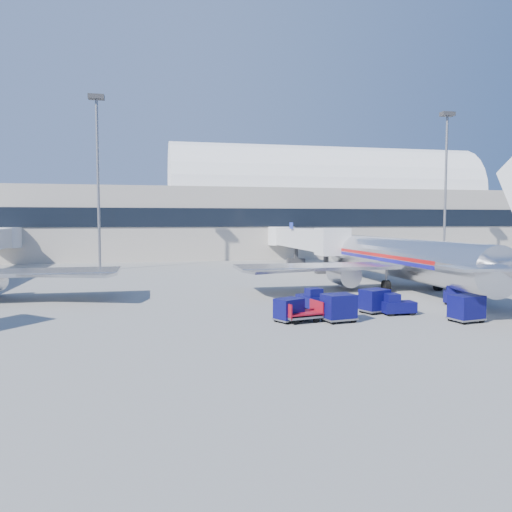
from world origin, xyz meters
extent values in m
plane|color=gray|center=(0.00, 0.00, 0.00)|extent=(260.00, 260.00, 0.00)
cube|color=#B2AA9E|center=(-25.00, 56.00, 6.00)|extent=(170.00, 28.00, 12.00)
cube|color=black|center=(-25.00, 42.05, 7.00)|extent=(170.00, 0.40, 3.00)
cylinder|color=white|center=(20.00, 56.00, 12.00)|extent=(60.00, 18.00, 18.00)
cylinder|color=silver|center=(10.00, 6.00, 2.90)|extent=(3.80, 28.00, 3.80)
sphere|color=silver|center=(10.00, 20.00, 2.90)|extent=(3.72, 3.72, 3.72)
cube|color=#AD0D0F|center=(10.00, 7.00, 3.15)|extent=(3.85, 20.16, 0.32)
cube|color=navy|center=(10.00, 7.00, 2.78)|extent=(3.85, 20.16, 0.32)
cube|color=silver|center=(10.00, 5.00, 2.30)|extent=(32.00, 5.00, 0.28)
cylinder|color=#B7B7BC|center=(4.50, 6.50, 1.35)|extent=(2.10, 3.80, 2.10)
cylinder|color=#B7B7BC|center=(15.50, 6.50, 1.35)|extent=(2.10, 3.80, 2.10)
cylinder|color=black|center=(10.00, 17.00, 0.45)|extent=(0.40, 0.90, 0.90)
cube|color=silver|center=(7.60, 30.00, 4.00)|extent=(2.70, 24.00, 2.70)
cube|color=silver|center=(7.60, 17.80, 4.00)|extent=(3.40, 3.20, 3.20)
cylinder|color=silver|center=(7.60, 41.50, 4.00)|extent=(4.40, 4.40, 3.00)
cube|color=#2D2D30|center=(7.60, 20.00, 1.80)|extent=(0.50, 0.50, 3.00)
cube|color=#2D2D30|center=(7.60, 20.00, 0.45)|extent=(2.60, 1.00, 0.90)
cube|color=#2D2D30|center=(7.60, 33.00, 1.80)|extent=(0.50, 0.50, 3.00)
cube|color=#2D2D30|center=(7.60, 33.00, 0.45)|extent=(2.60, 1.00, 0.90)
cube|color=navy|center=(6.00, 30.00, 5.80)|extent=(0.12, 1.40, 0.90)
cylinder|color=silver|center=(-34.40, 41.50, 4.00)|extent=(4.40, 4.40, 3.00)
cylinder|color=slate|center=(-20.00, 30.00, 11.00)|extent=(0.36, 0.36, 22.00)
cube|color=#2D2D30|center=(-20.00, 30.00, 22.30)|extent=(2.00, 1.20, 0.60)
cylinder|color=slate|center=(30.00, 30.00, 11.00)|extent=(0.36, 0.36, 22.00)
cube|color=#2D2D30|center=(30.00, 30.00, 22.30)|extent=(2.00, 1.20, 0.60)
cube|color=#9E9E96|center=(18.00, 2.00, 0.45)|extent=(3.00, 0.55, 0.90)
cube|color=#090946|center=(3.22, -6.72, 0.54)|extent=(2.28, 1.16, 0.74)
cube|color=#090946|center=(2.73, -6.71, 1.13)|extent=(0.90, 1.00, 0.69)
cylinder|color=black|center=(4.02, -6.29, 0.28)|extent=(0.55, 0.22, 0.55)
cube|color=#090946|center=(9.92, -3.97, 0.62)|extent=(2.85, 2.52, 0.84)
cube|color=#090946|center=(9.46, -3.65, 1.29)|extent=(1.46, 1.49, 0.78)
cylinder|color=black|center=(10.95, -4.06, 0.31)|extent=(0.66, 0.56, 0.63)
cube|color=#090946|center=(-1.99, -3.31, 0.58)|extent=(1.62, 2.61, 0.79)
cube|color=#090946|center=(-1.90, -3.83, 1.22)|extent=(1.21, 1.12, 0.74)
cylinder|color=black|center=(-2.60, -2.56, 0.30)|extent=(0.33, 0.62, 0.59)
cube|color=#090946|center=(1.90, -5.79, 0.94)|extent=(2.14, 1.89, 1.44)
cube|color=slate|center=(1.90, -5.79, 0.22)|extent=(2.25, 1.97, 0.10)
cylinder|color=black|center=(2.39, -5.05, 0.20)|extent=(0.43, 0.28, 0.40)
cube|color=#090946|center=(-1.70, -8.20, 1.01)|extent=(2.14, 1.79, 1.54)
cube|color=slate|center=(-1.70, -8.20, 0.23)|extent=(2.25, 1.86, 0.11)
cylinder|color=black|center=(-1.06, -7.50, 0.21)|extent=(0.45, 0.24, 0.43)
cube|color=#090946|center=(-4.81, -7.56, 0.86)|extent=(2.01, 1.85, 1.31)
cube|color=slate|center=(-4.81, -7.56, 0.20)|extent=(2.11, 1.94, 0.09)
cylinder|color=black|center=(-4.47, -6.84, 0.18)|extent=(0.39, 0.29, 0.36)
cube|color=#090946|center=(6.24, -9.92, 0.98)|extent=(2.08, 1.75, 1.49)
cube|color=slate|center=(6.24, -9.92, 0.23)|extent=(2.19, 1.82, 0.10)
cylinder|color=black|center=(6.85, -9.23, 0.21)|extent=(0.43, 0.24, 0.41)
cube|color=slate|center=(-4.03, -7.74, 0.38)|extent=(2.69, 2.11, 0.13)
cube|color=maroon|center=(-4.03, -7.74, 0.60)|extent=(2.70, 2.17, 0.09)
cylinder|color=black|center=(-3.42, -6.99, 0.22)|extent=(0.46, 0.27, 0.43)
camera|label=1|loc=(-13.29, -37.88, 6.41)|focal=35.00mm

